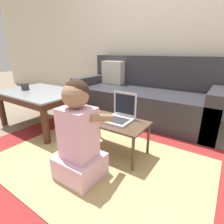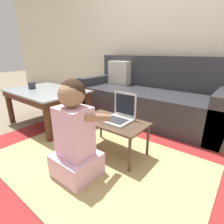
% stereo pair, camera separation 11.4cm
% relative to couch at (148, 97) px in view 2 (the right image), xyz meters
% --- Properties ---
extents(ground_plane, '(16.00, 16.00, 0.00)m').
position_rel_couch_xyz_m(ground_plane, '(0.10, -1.25, -0.29)').
color(ground_plane, '#7F705B').
extents(wall_back, '(9.00, 0.06, 2.50)m').
position_rel_couch_xyz_m(wall_back, '(0.10, 0.44, 0.96)').
color(wall_back, beige).
rests_on(wall_back, ground_plane).
extents(area_rug, '(2.44, 1.69, 0.01)m').
position_rel_couch_xyz_m(area_rug, '(0.20, -1.29, -0.28)').
color(area_rug, maroon).
rests_on(area_rug, ground_plane).
extents(couch, '(1.98, 0.84, 0.85)m').
position_rel_couch_xyz_m(couch, '(0.00, 0.00, 0.00)').
color(couch, '#2D2D33').
rests_on(couch, ground_plane).
extents(coffee_table, '(1.00, 0.69, 0.45)m').
position_rel_couch_xyz_m(coffee_table, '(-0.90, -1.04, 0.10)').
color(coffee_table, gray).
rests_on(coffee_table, ground_plane).
extents(laptop_desk, '(0.62, 0.35, 0.32)m').
position_rel_couch_xyz_m(laptop_desk, '(0.20, -1.08, -0.00)').
color(laptop_desk, '#4C3828').
rests_on(laptop_desk, ground_plane).
extents(laptop, '(0.23, 0.24, 0.24)m').
position_rel_couch_xyz_m(laptop, '(0.24, -1.04, 0.07)').
color(laptop, silver).
rests_on(laptop, laptop_desk).
extents(computer_mouse, '(0.07, 0.10, 0.04)m').
position_rel_couch_xyz_m(computer_mouse, '(0.07, -1.10, 0.05)').
color(computer_mouse, '#B2B7C1').
rests_on(computer_mouse, laptop_desk).
extents(person_seated, '(0.31, 0.40, 0.75)m').
position_rel_couch_xyz_m(person_seated, '(0.19, -1.50, 0.05)').
color(person_seated, '#E5B2CC').
rests_on(person_seated, ground_plane).
extents(cup_on_table, '(0.09, 0.09, 0.08)m').
position_rel_couch_xyz_m(cup_on_table, '(-1.12, -1.11, 0.21)').
color(cup_on_table, '#2D2D33').
rests_on(cup_on_table, coffee_table).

